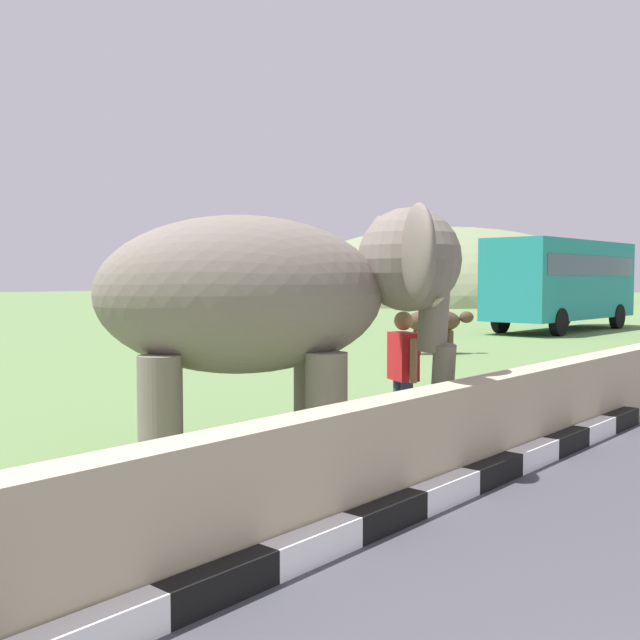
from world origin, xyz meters
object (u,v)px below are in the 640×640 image
person_handler (403,371)px  bus_teal (562,278)px  cow_near (435,322)px  elephant (275,298)px

person_handler → bus_teal: bus_teal is taller
person_handler → bus_teal: bearing=18.2°
person_handler → bus_teal: 21.89m
bus_teal → cow_near: bus_teal is taller
elephant → cow_near: 12.57m
cow_near → bus_teal: bearing=5.9°
person_handler → cow_near: (9.76, 5.71, -0.06)m
elephant → bus_teal: 23.30m
cow_near → elephant: bearing=-155.6°
person_handler → cow_near: size_ratio=0.98×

